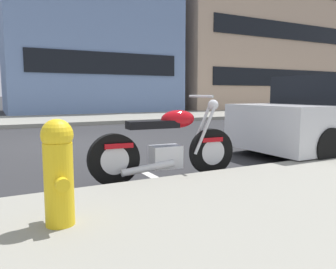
{
  "coord_description": "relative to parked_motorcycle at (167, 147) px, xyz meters",
  "views": [
    {
      "loc": [
        -1.92,
        -7.8,
        1.14
      ],
      "look_at": [
        0.28,
        -3.6,
        0.57
      ],
      "focal_mm": 35.94,
      "sensor_mm": 36.0,
      "label": 1
    }
  ],
  "objects": [
    {
      "name": "parked_car_behind_motorcycle",
      "position": [
        3.92,
        0.39,
        0.25
      ],
      "size": [
        4.01,
        1.85,
        1.47
      ],
      "rotation": [
        0.0,
        0.0,
        0.0
      ],
      "color": "silver",
      "rests_on": "ground"
    },
    {
      "name": "townhouse_corner_block",
      "position": [
        3.21,
        17.17,
        5.62
      ],
      "size": [
        9.23,
        8.76,
        12.11
      ],
      "color": "#6B84B2",
      "rests_on": "ground"
    },
    {
      "name": "townhouse_behind_pole",
      "position": [
        27.55,
        18.26,
        6.84
      ],
      "size": [
        9.52,
        10.95,
        14.54
      ],
      "color": "tan",
      "rests_on": "ground"
    },
    {
      "name": "parking_stall_stripe",
      "position": [
        -0.11,
        0.35,
        -0.43
      ],
      "size": [
        0.12,
        2.2,
        0.01
      ],
      "primitive_type": "cube",
      "color": "silver",
      "rests_on": "ground"
    },
    {
      "name": "ground_plane",
      "position": [
        -0.11,
        3.89,
        -0.43
      ],
      "size": [
        260.0,
        260.0,
        0.0
      ],
      "primitive_type": "plane",
      "color": "#28282B"
    },
    {
      "name": "parked_motorcycle",
      "position": [
        0.0,
        0.0,
        0.0
      ],
      "size": [
        2.07,
        0.62,
        1.13
      ],
      "rotation": [
        0.0,
        0.0,
        -0.06
      ],
      "color": "black",
      "rests_on": "ground"
    },
    {
      "name": "fire_hydrant",
      "position": [
        -1.61,
        -1.32,
        0.14
      ],
      "size": [
        0.24,
        0.36,
        0.82
      ],
      "color": "gold",
      "rests_on": "sidewalk_near_curb"
    },
    {
      "name": "sidewalk_far_curb",
      "position": [
        11.89,
        10.52,
        -0.36
      ],
      "size": [
        120.0,
        5.0,
        0.14
      ],
      "primitive_type": "cube",
      "color": "gray",
      "rests_on": "ground"
    },
    {
      "name": "townhouse_far_uphill",
      "position": [
        15.27,
        16.92,
        4.55
      ],
      "size": [
        13.2,
        8.28,
        9.97
      ],
      "color": "tan",
      "rests_on": "ground"
    }
  ]
}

